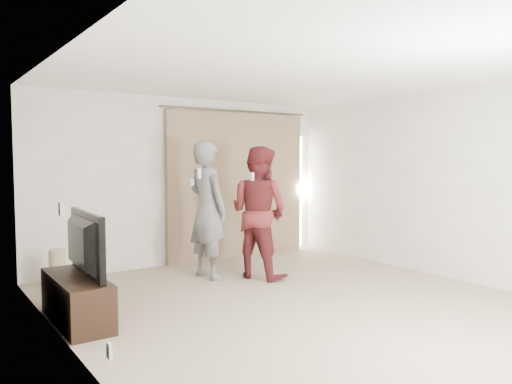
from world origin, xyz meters
The scene contains 10 objects.
floor centered at (0.00, 0.00, 0.00)m, with size 5.50×5.50×0.00m, color tan.
wall_back centered at (0.00, 2.75, 1.30)m, with size 5.00×0.04×2.60m, color white.
wall_left centered at (-2.50, 0.00, 1.30)m, with size 0.04×5.50×2.60m.
ceiling centered at (0.00, 0.00, 2.60)m, with size 5.00×5.50×0.01m, color white.
curtain centered at (0.91, 2.68, 1.20)m, with size 2.80×0.11×2.46m.
tv_console centered at (-2.27, 0.77, 0.24)m, with size 0.43×1.23×0.47m, color black.
tv centered at (-2.27, 0.77, 0.80)m, with size 1.13×0.15×0.65m, color black.
scratching_post centered at (-2.10, 2.29, 0.20)m, with size 0.37×0.37×0.49m.
person_man centered at (-0.24, 1.69, 0.95)m, with size 0.56×0.76×1.90m.
person_woman centered at (0.36, 1.31, 0.91)m, with size 0.96×1.08×1.83m.
Camera 1 is at (-3.59, -4.33, 1.68)m, focal length 35.00 mm.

